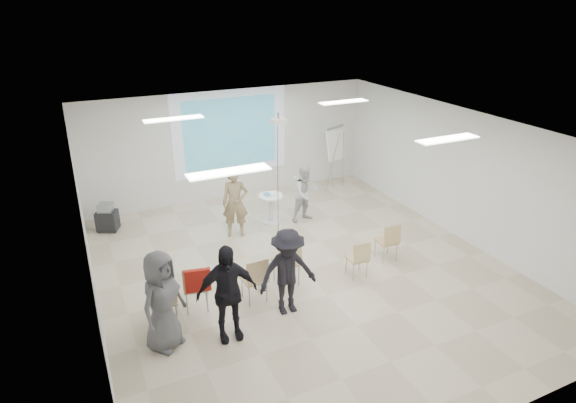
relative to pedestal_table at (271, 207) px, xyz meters
name	(u,v)px	position (x,y,z in m)	size (l,w,h in m)	color
floor	(304,272)	(-0.28, -2.41, -0.47)	(8.00, 9.00, 0.10)	beige
ceiling	(306,127)	(-0.28, -2.41, 2.63)	(8.00, 9.00, 0.10)	white
wall_back	(230,144)	(-0.28, 2.14, 1.08)	(8.00, 0.10, 3.00)	silver
wall_left	(84,246)	(-4.33, -2.41, 1.08)	(0.10, 9.00, 3.00)	silver
wall_right	(463,174)	(3.77, -2.41, 1.08)	(0.10, 9.00, 3.00)	silver
projection_halo	(231,133)	(-0.28, 2.08, 1.43)	(3.20, 0.01, 2.30)	silver
projection_image	(231,133)	(-0.28, 2.06, 1.43)	(2.60, 0.01, 1.90)	teal
pedestal_table	(271,207)	(0.00, 0.00, 0.00)	(0.69, 0.69, 0.76)	white
player_left	(235,198)	(-1.02, -0.28, 0.52)	(0.69, 0.47, 1.89)	#957F5B
player_right	(306,190)	(0.85, -0.23, 0.38)	(0.78, 0.62, 1.61)	silver
controller_left	(238,182)	(-0.84, -0.03, 0.82)	(0.04, 0.13, 0.04)	silver
controller_right	(295,178)	(0.67, 0.02, 0.66)	(0.04, 0.11, 0.04)	white
chair_far_left	(164,298)	(-3.26, -3.01, 0.14)	(0.53, 0.56, 0.96)	tan
chair_left_mid	(196,284)	(-2.66, -2.83, 0.13)	(0.52, 0.55, 0.94)	tan
chair_left_inner	(256,277)	(-1.60, -3.02, 0.12)	(0.45, 0.48, 0.92)	tan
chair_center	(288,260)	(-0.83, -2.78, 0.16)	(0.46, 0.50, 0.98)	tan
chair_right_inner	(359,257)	(0.58, -3.10, 0.06)	(0.40, 0.43, 0.81)	tan
chair_right_far	(389,239)	(1.52, -2.80, 0.09)	(0.42, 0.45, 0.87)	tan
red_jacket	(198,280)	(-2.65, -2.97, 0.30)	(0.45, 0.10, 0.42)	#B31E16
laptop	(253,276)	(-1.60, -2.92, 0.07)	(0.34, 0.25, 0.03)	black
audience_left	(227,286)	(-2.37, -3.75, 0.56)	(1.14, 0.69, 1.97)	black
audience_mid	(288,267)	(-1.19, -3.53, 0.50)	(1.20, 0.65, 1.85)	black
audience_outer	(161,295)	(-3.37, -3.53, 0.54)	(0.94, 0.62, 1.92)	#595A5E
flipchart_easel	(335,144)	(2.56, 1.30, 0.96)	(0.77, 0.61, 1.88)	gray
av_cart	(107,218)	(-3.77, 1.27, -0.10)	(0.59, 0.54, 0.71)	black
ceiling_projector	(278,127)	(-0.18, -0.92, 2.27)	(0.30, 0.25, 3.00)	white
fluor_panel_nw	(174,119)	(-2.28, -0.41, 2.55)	(1.20, 0.30, 0.02)	white
fluor_panel_ne	(343,102)	(1.72, -0.41, 2.55)	(1.20, 0.30, 0.02)	white
fluor_panel_sw	(229,172)	(-2.28, -3.91, 2.55)	(1.20, 0.30, 0.02)	white
fluor_panel_se	(448,139)	(1.72, -3.91, 2.55)	(1.20, 0.30, 0.02)	white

